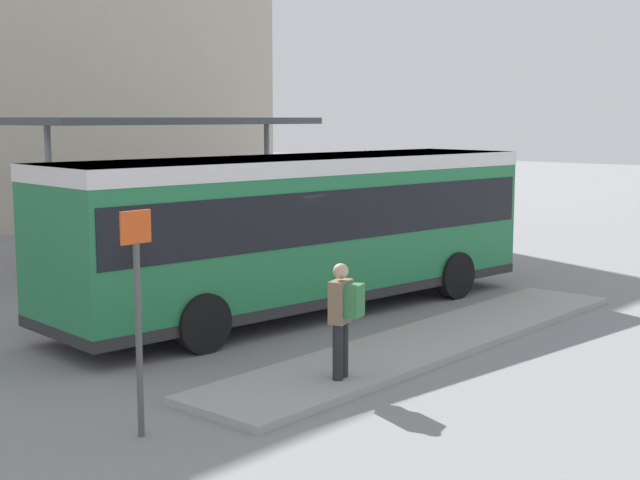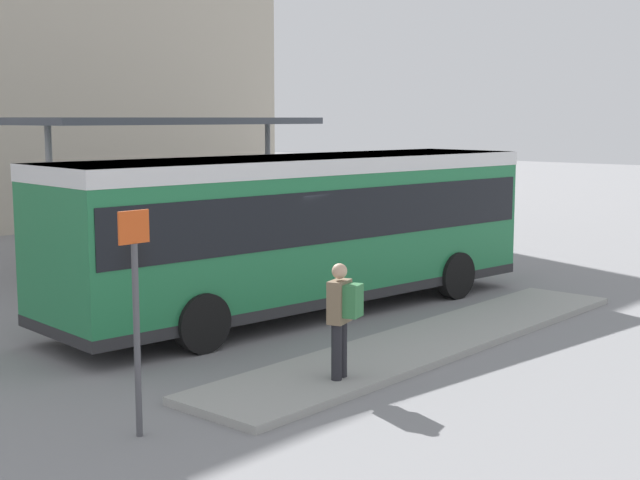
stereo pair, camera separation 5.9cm
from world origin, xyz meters
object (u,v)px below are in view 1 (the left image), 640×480
pedestrian_waiting (343,313)px  bicycle_yellow (391,229)px  city_bus (303,222)px  bicycle_blue (375,227)px  potted_planter_near_shelter (274,244)px  platform_sign (138,313)px  potted_planter_far_side (157,263)px

pedestrian_waiting → bicycle_yellow: 15.57m
city_bus → pedestrian_waiting: (-3.38, -3.84, -0.74)m
bicycle_blue → potted_planter_near_shelter: potted_planter_near_shelter is taller
city_bus → potted_planter_near_shelter: size_ratio=8.66×
city_bus → pedestrian_waiting: size_ratio=6.47×
platform_sign → potted_planter_far_side: bearing=50.0°
city_bus → potted_planter_near_shelter: 5.43m
bicycle_yellow → bicycle_blue: bicycle_yellow is taller
city_bus → platform_sign: city_bus is taller
pedestrian_waiting → platform_sign: platform_sign is taller
pedestrian_waiting → bicycle_blue: (13.26, 9.56, -0.74)m
pedestrian_waiting → city_bus: bearing=-57.1°
pedestrian_waiting → potted_planter_near_shelter: 10.43m
potted_planter_far_side → bicycle_yellow: bearing=4.5°
bicycle_blue → platform_sign: bearing=-55.3°
bicycle_blue → pedestrian_waiting: bearing=-48.1°
city_bus → pedestrian_waiting: bearing=-125.2°
pedestrian_waiting → platform_sign: 3.30m
bicycle_blue → platform_sign: 18.80m
potted_planter_near_shelter → platform_sign: 12.43m
bicycle_yellow → bicycle_blue: size_ratio=1.08×
city_bus → platform_sign: bearing=-147.5°
city_bus → bicycle_blue: size_ratio=6.67×
pedestrian_waiting → platform_sign: bearing=64.1°
bicycle_yellow → potted_planter_near_shelter: bearing=101.3°
potted_planter_far_side → city_bus: bearing=-83.4°
bicycle_blue → potted_planter_near_shelter: size_ratio=1.30×
potted_planter_near_shelter → platform_sign: (-10.00, -7.33, 0.91)m
bicycle_yellow → potted_planter_far_side: bearing=98.6°
potted_planter_far_side → platform_sign: platform_sign is taller
pedestrian_waiting → potted_planter_far_side: pedestrian_waiting is taller
bicycle_blue → city_bus: bearing=-53.8°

